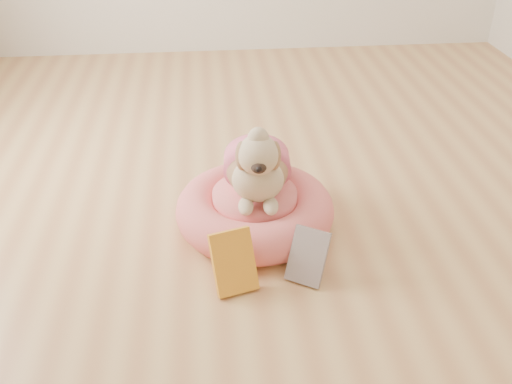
{
  "coord_description": "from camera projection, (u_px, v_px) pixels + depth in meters",
  "views": [
    {
      "loc": [
        -0.31,
        -2.09,
        1.42
      ],
      "look_at": [
        -0.12,
        -0.16,
        0.2
      ],
      "focal_mm": 40.0,
      "sensor_mm": 36.0,
      "label": 1
    }
  ],
  "objects": [
    {
      "name": "pet_bed",
      "position": [
        255.0,
        210.0,
        2.4
      ],
      "size": [
        0.66,
        0.66,
        0.17
      ],
      "color": "#ED5C61",
      "rests_on": "floor"
    },
    {
      "name": "dog",
      "position": [
        257.0,
        152.0,
        2.27
      ],
      "size": [
        0.37,
        0.51,
        0.36
      ],
      "primitive_type": null,
      "rotation": [
        0.0,
        0.0,
        -0.07
      ],
      "color": "brown",
      "rests_on": "pet_bed"
    },
    {
      "name": "book_white",
      "position": [
        308.0,
        256.0,
        2.11
      ],
      "size": [
        0.18,
        0.17,
        0.19
      ],
      "primitive_type": "cube",
      "rotation": [
        -0.51,
        0.0,
        -0.55
      ],
      "color": "white",
      "rests_on": "floor"
    },
    {
      "name": "floor",
      "position": [
        279.0,
        210.0,
        2.54
      ],
      "size": [
        4.5,
        4.5,
        0.0
      ],
      "primitive_type": "plane",
      "color": "#BD824F",
      "rests_on": "ground"
    },
    {
      "name": "book_yellow",
      "position": [
        234.0,
        262.0,
        2.06
      ],
      "size": [
        0.18,
        0.17,
        0.22
      ],
      "primitive_type": "cube",
      "rotation": [
        -0.45,
        0.0,
        0.28
      ],
      "color": "yellow",
      "rests_on": "floor"
    }
  ]
}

